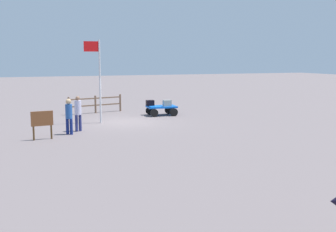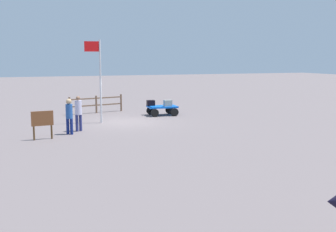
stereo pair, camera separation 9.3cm
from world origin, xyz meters
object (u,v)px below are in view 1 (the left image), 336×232
object	(u,v)px
worker_trailing	(69,114)
suitcase_navy	(167,103)
worker_lead	(78,111)
flagpole	(98,74)
suitcase_tan	(150,103)
signboard	(42,121)
luggage_cart	(161,108)

from	to	relation	value
worker_trailing	suitcase_navy	bearing A→B (deg)	-146.80
worker_lead	flagpole	bearing A→B (deg)	-123.76
suitcase_navy	worker_lead	bearing A→B (deg)	30.84
suitcase_navy	suitcase_tan	size ratio (longest dim) A/B	1.00
suitcase_navy	suitcase_tan	distance (m)	1.12
worker_lead	worker_trailing	xyz separation A→B (m)	(0.53, 0.69, -0.02)
worker_lead	worker_trailing	size ratio (longest dim) A/B	1.02
suitcase_navy	worker_lead	distance (m)	7.00
suitcase_navy	signboard	size ratio (longest dim) A/B	0.39
luggage_cart	suitcase_navy	distance (m)	0.53
luggage_cart	flagpole	xyz separation A→B (m)	(4.25, 1.65, 2.25)
luggage_cart	worker_lead	world-z (taller)	worker_lead
suitcase_tan	worker_lead	distance (m)	6.69
worker_trailing	signboard	xyz separation A→B (m)	(1.27, 0.85, -0.15)
flagpole	luggage_cart	bearing A→B (deg)	-158.70
luggage_cart	worker_trailing	size ratio (longest dim) A/B	1.12
worker_lead	worker_trailing	bearing A→B (deg)	52.60
flagpole	suitcase_tan	bearing A→B (deg)	-150.30
suitcase_navy	suitcase_tan	xyz separation A→B (m)	(0.88, -0.70, -0.02)
luggage_cart	worker_lead	xyz separation A→B (m)	(5.72, 3.86, 0.56)
worker_trailing	suitcase_tan	bearing A→B (deg)	-138.66
luggage_cart	signboard	world-z (taller)	signboard
worker_trailing	flagpole	distance (m)	3.91
worker_trailing	signboard	bearing A→B (deg)	33.80
suitcase_tan	signboard	world-z (taller)	signboard
flagpole	signboard	distance (m)	5.30
suitcase_navy	worker_trailing	size ratio (longest dim) A/B	0.30
luggage_cart	suitcase_navy	xyz separation A→B (m)	(-0.29, 0.27, 0.34)
signboard	suitcase_navy	bearing A→B (deg)	-146.70
suitcase_tan	flagpole	bearing A→B (deg)	29.70
suitcase_tan	worker_lead	bearing A→B (deg)	39.88
luggage_cart	signboard	distance (m)	9.25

